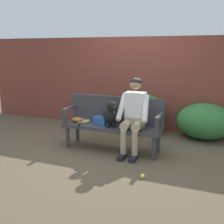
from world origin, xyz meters
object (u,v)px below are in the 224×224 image
Objects in this scene: tennis_racket at (82,121)px; sports_bag at (102,120)px; baseball_glove at (77,120)px; dog_on_bench at (110,113)px; garden_bench at (112,129)px; tennis_ball at (142,176)px; person_seated at (134,113)px.

sports_bag is (0.42, -0.02, 0.06)m from tennis_racket.
dog_on_bench is at bearing -13.14° from baseball_glove.
baseball_glove reaches higher than garden_bench.
sports_bag reaches higher than garden_bench.
baseball_glove reaches higher than tennis_racket.
garden_bench is 6.40× the size of sports_bag.
garden_bench is 8.15× the size of baseball_glove.
tennis_ball is at bearing -48.07° from garden_bench.
tennis_racket is at bearing 175.37° from garden_bench.
garden_bench is 3.76× the size of dog_on_bench.
baseball_glove is at bearing -179.97° from garden_bench.
dog_on_bench is 0.27m from sports_bag.
person_seated is at bearing 6.91° from dog_on_bench.
baseball_glove is at bearing -176.93° from sports_bag.
baseball_glove is (-0.69, 0.06, -0.19)m from dog_on_bench.
garden_bench is 27.16× the size of tennis_ball.
dog_on_bench is 7.23× the size of tennis_ball.
person_seated reaches higher than tennis_racket.
sports_bag reaches higher than tennis_ball.
garden_bench is 0.71m from baseball_glove.
tennis_racket is at bearing 169.37° from dog_on_bench.
dog_on_bench reaches higher than sports_bag.
garden_bench is 3.08× the size of tennis_racket.
sports_bag is (0.50, 0.03, 0.03)m from baseball_glove.
garden_bench is at bearing -7.79° from baseball_glove.
tennis_racket is 1.79m from tennis_ball.
sports_bag is at bearing 172.83° from garden_bench.
person_seated is 1.20m from tennis_ball.
tennis_racket is at bearing 176.63° from sports_bag.
person_seated is 2.29× the size of tennis_racket.
baseball_glove is 1.83m from tennis_ball.
tennis_ball is (0.81, -0.91, -0.37)m from garden_bench.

